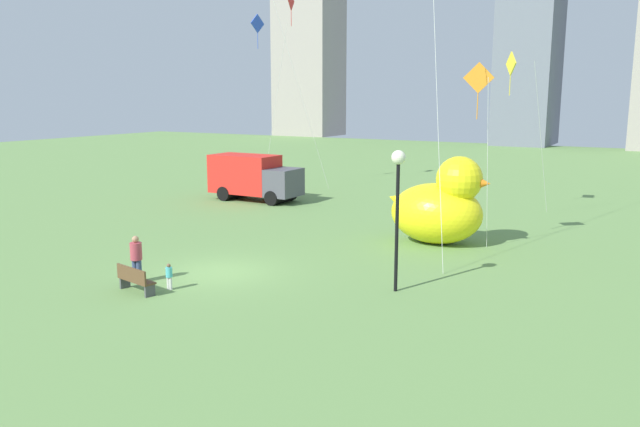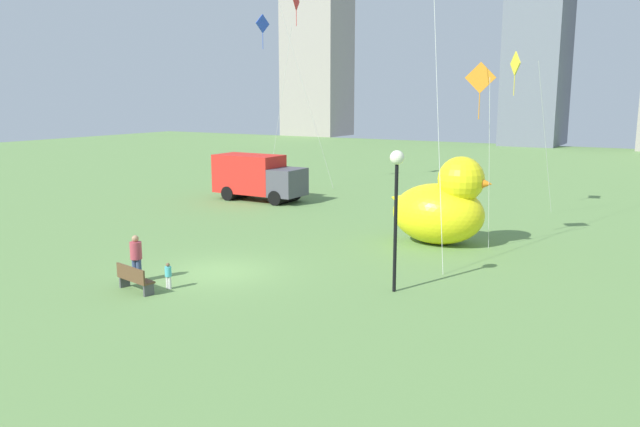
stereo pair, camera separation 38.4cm
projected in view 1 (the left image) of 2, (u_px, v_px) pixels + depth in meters
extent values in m
plane|color=#648D4B|center=(220.00, 272.00, 23.58)|extent=(140.00, 140.00, 0.00)
cube|color=brown|center=(137.00, 280.00, 21.16)|extent=(1.69, 0.76, 0.06)
cube|color=brown|center=(131.00, 274.00, 20.97)|extent=(1.61, 0.37, 0.45)
cube|color=#47474C|center=(125.00, 282.00, 21.67)|extent=(0.15, 0.38, 0.39)
cube|color=#47474C|center=(150.00, 291.00, 20.73)|extent=(0.15, 0.38, 0.39)
cylinder|color=#38476B|center=(135.00, 271.00, 22.32)|extent=(0.19, 0.19, 0.83)
cylinder|color=#38476B|center=(139.00, 271.00, 22.22)|extent=(0.19, 0.19, 0.83)
cylinder|color=#B23F4C|center=(136.00, 251.00, 22.14)|extent=(0.41, 0.41, 0.62)
sphere|color=#A87C5B|center=(135.00, 239.00, 22.06)|extent=(0.24, 0.24, 0.24)
cylinder|color=silver|center=(168.00, 283.00, 21.47)|extent=(0.10, 0.10, 0.45)
cylinder|color=silver|center=(171.00, 284.00, 21.42)|extent=(0.10, 0.10, 0.45)
cylinder|color=#4CBFC6|center=(169.00, 272.00, 21.37)|extent=(0.23, 0.23, 0.34)
sphere|color=brown|center=(169.00, 265.00, 21.33)|extent=(0.13, 0.13, 0.13)
ellipsoid|color=yellow|center=(436.00, 213.00, 28.08)|extent=(4.15, 3.06, 2.70)
sphere|color=yellow|center=(459.00, 179.00, 27.31)|extent=(2.02, 2.02, 2.02)
cone|color=orange|center=(480.00, 183.00, 26.88)|extent=(0.91, 0.91, 0.91)
cone|color=yellow|center=(399.00, 200.00, 28.88)|extent=(1.24, 1.08, 1.30)
cylinder|color=black|center=(397.00, 228.00, 20.94)|extent=(0.12, 0.12, 4.35)
sphere|color=#EAEACC|center=(398.00, 157.00, 20.51)|extent=(0.47, 0.47, 0.47)
cube|color=red|center=(245.00, 174.00, 39.89)|extent=(4.22, 2.32, 2.40)
cube|color=#4C4C56|center=(284.00, 183.00, 38.53)|extent=(1.65, 2.31, 1.68)
cylinder|color=black|center=(281.00, 196.00, 38.78)|extent=(0.91, 2.40, 0.90)
cylinder|color=black|center=(234.00, 191.00, 40.54)|extent=(0.91, 2.40, 0.90)
cube|color=#9E938C|center=(309.00, 40.00, 103.31)|extent=(9.71, 8.16, 31.01)
cube|color=slate|center=(531.00, 29.00, 83.12)|extent=(7.22, 9.95, 30.32)
cylinder|color=silver|center=(301.00, 96.00, 43.11)|extent=(2.58, 3.19, 13.02)
cube|color=red|center=(291.00, 1.00, 43.77)|extent=(0.36, 1.25, 1.27)
cylinder|color=red|center=(291.00, 14.00, 43.93)|extent=(0.04, 0.04, 1.60)
cylinder|color=silver|center=(487.00, 166.00, 26.42)|extent=(0.03, 1.10, 7.25)
cube|color=orange|center=(479.00, 78.00, 26.01)|extent=(1.27, 0.25, 1.27)
cylinder|color=orange|center=(478.00, 100.00, 26.18)|extent=(0.04, 0.04, 1.60)
cylinder|color=silver|center=(434.00, 24.00, 23.20)|extent=(2.14, 2.28, 18.22)
cylinder|color=silver|center=(275.00, 107.00, 45.48)|extent=(2.78, 0.93, 11.44)
cube|color=blue|center=(257.00, 23.00, 43.47)|extent=(0.30, 1.26, 1.27)
cylinder|color=blue|center=(258.00, 37.00, 43.63)|extent=(0.04, 0.04, 1.60)
cylinder|color=silver|center=(541.00, 141.00, 33.70)|extent=(0.46, 3.73, 8.24)
cube|color=yellow|center=(511.00, 64.00, 34.03)|extent=(0.81, 1.06, 1.27)
cylinder|color=yellow|center=(510.00, 81.00, 34.20)|extent=(0.04, 0.04, 1.60)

